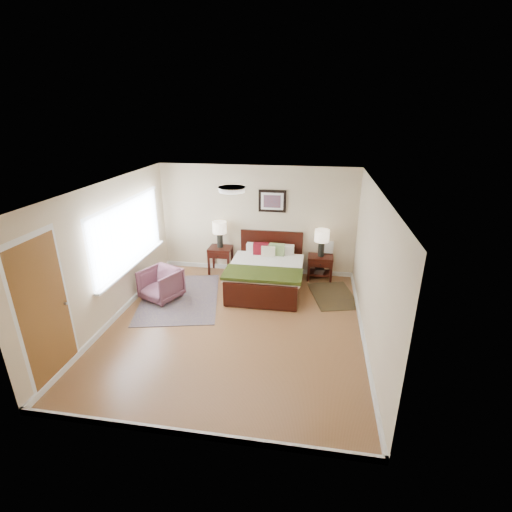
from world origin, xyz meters
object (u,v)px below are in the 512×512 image
nightstand_right (320,265)px  lamp_right (322,238)px  lamp_left (220,230)px  rug_persian (180,298)px  nightstand_left (220,253)px  bed (266,268)px  armchair (161,284)px

nightstand_right → lamp_right: lamp_right is taller
lamp_left → lamp_right: 2.32m
nightstand_right → rug_persian: (-2.84, -1.42, -0.34)m
lamp_left → lamp_right: size_ratio=1.00×
nightstand_right → lamp_left: size_ratio=0.91×
nightstand_left → rug_persian: (-0.52, -1.41, -0.50)m
nightstand_right → lamp_left: bearing=179.7°
lamp_right → rug_persian: bearing=-153.2°
nightstand_right → lamp_left: 2.43m
nightstand_left → lamp_right: 2.37m
nightstand_left → rug_persian: size_ratio=0.29×
lamp_left → rug_persian: size_ratio=0.28×
bed → armchair: 2.21m
nightstand_left → rug_persian: 1.59m
lamp_left → rug_persian: bearing=-109.9°
armchair → rug_persian: 0.47m
armchair → bed: bearing=45.8°
bed → rug_persian: size_ratio=0.86×
nightstand_right → rug_persian: nightstand_right is taller
nightstand_right → armchair: armchair is taller
bed → armchair: (-2.05, -0.82, -0.15)m
nightstand_left → lamp_right: lamp_right is taller
lamp_left → armchair: lamp_left is taller
lamp_left → bed: bearing=-30.3°
bed → nightstand_left: bearing=150.5°
bed → lamp_left: bearing=149.7°
bed → lamp_right: size_ratio=3.07×
lamp_left → lamp_right: bearing=0.0°
nightstand_right → armchair: 3.52m
lamp_left → lamp_right: lamp_left is taller
lamp_left → armchair: 1.88m
nightstand_right → lamp_left: (-2.32, 0.01, 0.70)m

